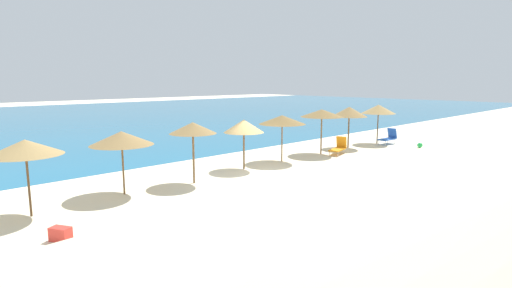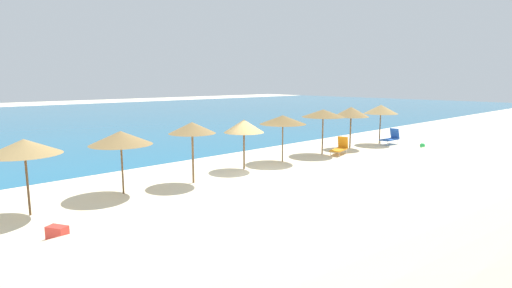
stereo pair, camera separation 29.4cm
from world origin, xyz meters
name	(u,v)px [view 1 (the left image)]	position (x,y,z in m)	size (l,w,h in m)	color
ground_plane	(262,173)	(0.00, 0.00, 0.00)	(160.00, 160.00, 0.00)	beige
sea_water	(40,121)	(0.00, 35.49, 0.00)	(160.00, 60.50, 0.01)	#1E6B93
dune_ridge	(510,187)	(-0.11, -10.64, 1.40)	(51.35, 6.57, 2.80)	beige
beach_umbrella_1	(25,147)	(-10.10, 0.89, 2.36)	(2.36, 2.36, 2.62)	brown
beach_umbrella_2	(122,138)	(-6.61, 1.23, 2.28)	(2.48, 2.48, 2.56)	brown
beach_umbrella_3	(193,128)	(-3.55, 0.72, 2.47)	(2.07, 2.07, 2.73)	brown
beach_umbrella_4	(244,126)	(-0.04, 1.28, 2.23)	(2.07, 2.07, 2.57)	brown
beach_umbrella_5	(282,120)	(2.81, 1.24, 2.37)	(2.61, 2.61, 2.62)	brown
beach_umbrella_6	(322,113)	(6.35, 1.17, 2.53)	(2.63, 2.63, 2.77)	brown
beach_umbrella_7	(349,112)	(9.52, 1.27, 2.44)	(2.38, 2.38, 2.78)	brown
beach_umbrella_8	(378,109)	(12.61, 0.85, 2.49)	(2.40, 2.40, 2.81)	brown
lounge_chair_0	(388,137)	(12.99, 0.18, 0.47)	(1.61, 0.75, 1.12)	blue
lounge_chair_1	(339,147)	(7.07, 0.36, 0.42)	(1.69, 1.03, 1.05)	orange
beach_ball	(420,145)	(12.98, -2.15, 0.18)	(0.35, 0.35, 0.35)	green
cooler_box	(61,234)	(-10.10, -2.01, 0.20)	(0.58, 0.33, 0.41)	red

